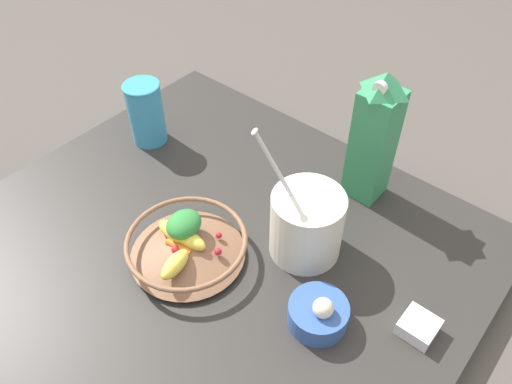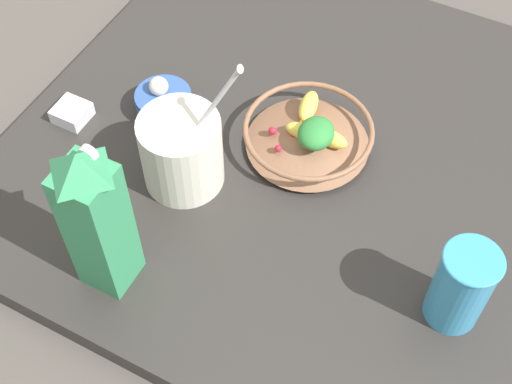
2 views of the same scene
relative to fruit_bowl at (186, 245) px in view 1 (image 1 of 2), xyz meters
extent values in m
plane|color=#4C4742|center=(0.01, 0.00, -0.08)|extent=(6.00, 6.00, 0.00)
cube|color=#2D2B28|center=(0.01, 0.00, -0.06)|extent=(0.97, 0.97, 0.04)
cylinder|color=brown|center=(0.00, 0.00, -0.03)|extent=(0.12, 0.12, 0.01)
cone|color=brown|center=(0.00, 0.00, -0.01)|extent=(0.22, 0.22, 0.04)
torus|color=brown|center=(0.00, 0.00, 0.01)|extent=(0.23, 0.23, 0.01)
ellipsoid|color=#EFD64C|center=(0.00, 0.01, 0.01)|extent=(0.08, 0.04, 0.03)
ellipsoid|color=#EFD64C|center=(0.02, -0.05, 0.01)|extent=(0.04, 0.08, 0.03)
ellipsoid|color=#EFD64C|center=(-0.04, 0.00, 0.01)|extent=(0.07, 0.03, 0.03)
cylinder|color=orange|center=(0.00, -0.01, 0.00)|extent=(0.06, 0.02, 0.01)
sphere|color=red|center=(0.02, 0.01, 0.00)|extent=(0.01, 0.01, 0.01)
sphere|color=red|center=(0.03, 0.06, 0.00)|extent=(0.01, 0.01, 0.01)
sphere|color=red|center=(0.06, 0.03, 0.00)|extent=(0.01, 0.01, 0.01)
sphere|color=red|center=(0.00, -0.02, 0.00)|extent=(0.02, 0.02, 0.02)
sphere|color=red|center=(-0.01, 0.03, 0.00)|extent=(0.01, 0.01, 0.01)
sphere|color=red|center=(0.00, 0.00, 0.00)|extent=(0.01, 0.01, 0.01)
ellipsoid|color=#2D7F38|center=(-0.02, 0.02, 0.03)|extent=(0.07, 0.08, 0.04)
cube|color=#338C59|center=(0.16, 0.37, 0.09)|extent=(0.07, 0.07, 0.25)
pyramid|color=#338C59|center=(0.16, 0.37, 0.24)|extent=(0.07, 0.07, 0.04)
cylinder|color=white|center=(0.16, 0.35, 0.24)|extent=(0.03, 0.01, 0.03)
cylinder|color=silver|center=(0.16, 0.16, 0.03)|extent=(0.14, 0.14, 0.14)
cylinder|color=white|center=(0.16, 0.16, 0.09)|extent=(0.13, 0.13, 0.02)
cylinder|color=silver|center=(0.11, 0.14, 0.14)|extent=(0.10, 0.05, 0.19)
ellipsoid|color=silver|center=(0.07, 0.12, 0.23)|extent=(0.02, 0.02, 0.01)
cylinder|color=#3893C6|center=(-0.33, 0.19, 0.04)|extent=(0.08, 0.08, 0.15)
torus|color=#3893C6|center=(-0.33, 0.19, 0.12)|extent=(0.09, 0.09, 0.01)
cube|color=silver|center=(0.41, 0.14, -0.02)|extent=(0.06, 0.06, 0.03)
cube|color=brown|center=(0.41, 0.14, -0.02)|extent=(0.05, 0.05, 0.02)
cylinder|color=#3356A3|center=(0.27, 0.05, -0.01)|extent=(0.10, 0.10, 0.04)
sphere|color=silver|center=(0.28, 0.04, 0.02)|extent=(0.04, 0.04, 0.04)
camera|label=1|loc=(0.48, -0.37, 0.73)|focal=35.00mm
camera|label=2|loc=(-0.30, 0.77, 0.94)|focal=50.00mm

